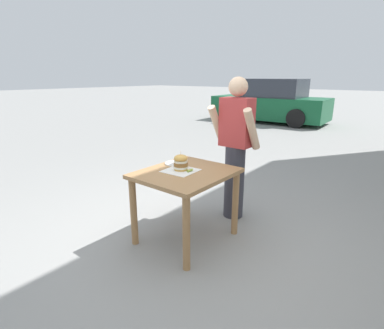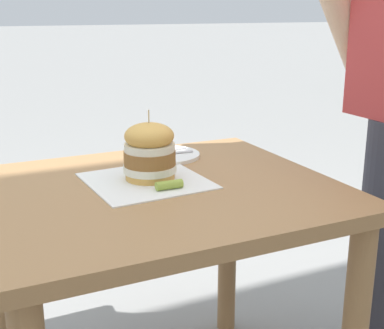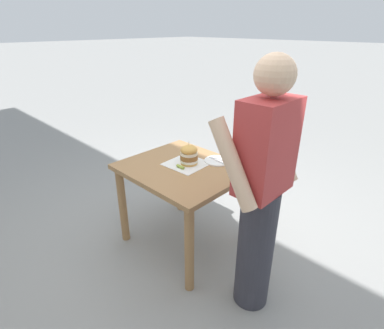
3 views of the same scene
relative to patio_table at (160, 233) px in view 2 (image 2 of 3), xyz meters
The scene contains 5 objects.
patio_table is the anchor object (origin of this frame).
serving_paper 0.15m from the patio_table, 163.36° to the right, with size 0.31×0.31×0.00m, color white.
sandwich 0.23m from the patio_table, behind, with size 0.15×0.15×0.20m.
pickle_spear 0.16m from the patio_table, 15.42° to the left, with size 0.02×0.02×0.07m, color #8EA83D.
side_plate_with_forks 0.34m from the patio_table, 153.65° to the left, with size 0.22×0.22×0.02m.
Camera 2 is at (1.29, -0.51, 1.23)m, focal length 50.00 mm.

